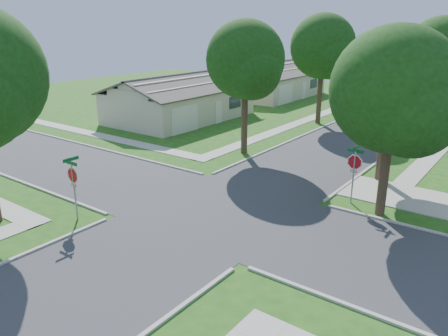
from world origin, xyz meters
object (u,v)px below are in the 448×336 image
at_px(stop_sign_sw, 73,178).
at_px(tree_e_near, 391,81).
at_px(house_nw_near, 180,103).
at_px(tree_ne_corner, 395,96).
at_px(tree_w_far, 372,53).
at_px(house_nw_far, 272,84).
at_px(stop_sign_ne, 354,164).
at_px(car_curb_east, 441,105).
at_px(tree_w_near, 246,63).
at_px(tree_e_mid, 441,57).
at_px(tree_w_mid, 323,49).
at_px(car_curb_west, 414,94).

height_order(stop_sign_sw, tree_e_near, tree_e_near).
bearing_deg(house_nw_near, tree_e_near, -16.11).
relative_size(tree_ne_corner, house_nw_near, 0.64).
xyz_separation_m(tree_e_near, tree_w_far, (-9.40, 25.00, -0.14)).
distance_m(tree_e_near, house_nw_near, 21.98).
distance_m(tree_ne_corner, house_nw_far, 35.90).
height_order(stop_sign_ne, car_curb_east, stop_sign_ne).
relative_size(stop_sign_sw, house_nw_far, 0.22).
bearing_deg(house_nw_far, tree_w_far, 10.05).
bearing_deg(tree_e_near, car_curb_east, 93.73).
bearing_deg(house_nw_far, tree_ne_corner, -51.19).
bearing_deg(tree_w_near, tree_e_near, -0.00).
relative_size(tree_e_near, tree_e_mid, 0.90).
distance_m(tree_e_mid, tree_ne_corner, 16.89).
relative_size(tree_w_far, tree_ne_corner, 0.93).
bearing_deg(tree_w_mid, tree_e_mid, -0.00).
xyz_separation_m(car_curb_east, car_curb_west, (-4.40, 7.36, -0.17)).
xyz_separation_m(house_nw_far, car_curb_west, (14.79, 8.14, -0.87)).
bearing_deg(house_nw_far, car_curb_west, 28.83).
bearing_deg(house_nw_far, tree_w_near, -63.73).
relative_size(tree_w_near, house_nw_near, 0.66).
height_order(stop_sign_ne, tree_e_near, tree_e_near).
xyz_separation_m(stop_sign_sw, stop_sign_ne, (9.40, 9.40, 0.00)).
relative_size(house_nw_near, car_curb_west, 3.04).
height_order(tree_w_mid, house_nw_near, tree_w_mid).
relative_size(stop_sign_ne, house_nw_near, 0.22).
height_order(house_nw_far, car_curb_east, house_nw_far).
height_order(stop_sign_ne, tree_ne_corner, tree_ne_corner).
height_order(house_nw_near, house_nw_far, same).
bearing_deg(stop_sign_ne, tree_e_mid, 89.80).
bearing_deg(house_nw_near, tree_w_far, 59.18).
bearing_deg(stop_sign_sw, stop_sign_ne, 45.00).
relative_size(tree_w_mid, tree_w_far, 1.19).
bearing_deg(car_curb_west, tree_w_near, 91.19).
xyz_separation_m(stop_sign_sw, tree_w_near, (0.06, 13.71, 4.08)).
bearing_deg(car_curb_east, car_curb_west, 124.48).
distance_m(stop_sign_sw, tree_w_far, 38.86).
distance_m(tree_e_near, car_curb_west, 32.09).
relative_size(tree_w_mid, tree_ne_corner, 1.10).
distance_m(house_nw_near, car_curb_west, 29.18).
bearing_deg(house_nw_near, car_curb_west, 59.53).
xyz_separation_m(tree_e_mid, tree_w_mid, (-9.40, 0.00, 0.24)).
bearing_deg(tree_e_mid, tree_w_far, 125.90).
height_order(stop_sign_ne, car_curb_west, stop_sign_ne).
distance_m(tree_e_mid, house_nw_near, 22.12).
xyz_separation_m(stop_sign_sw, tree_w_far, (0.05, 38.71, 3.48)).
relative_size(tree_w_far, house_nw_near, 0.59).
xyz_separation_m(tree_e_mid, car_curb_east, (-1.56, 11.77, -5.43)).
xyz_separation_m(tree_w_mid, car_curb_west, (3.44, 19.13, -5.84)).
bearing_deg(car_curb_east, stop_sign_sw, -98.30).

